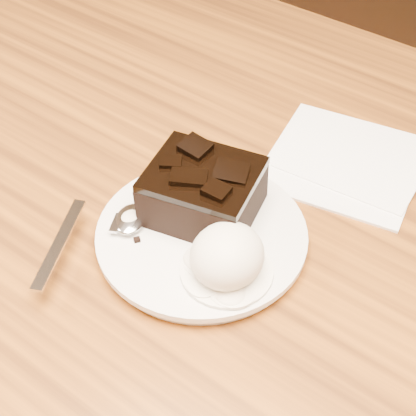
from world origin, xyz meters
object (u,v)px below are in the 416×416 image
Objects in this scene: brownie at (203,194)px; spoon at (131,220)px; dining_table at (214,390)px; ice_cream_scoop at (227,256)px; plate at (202,237)px; napkin at (345,161)px.

brownie is 0.07m from spoon.
dining_table is 0.42m from brownie.
spoon is at bearing -129.22° from brownie.
brownie is at bearing 142.65° from ice_cream_scoop.
ice_cream_scoop reaches higher than brownie.
brownie is at bearing 25.50° from spoon.
plate is (0.02, -0.05, 0.38)m from dining_table.
spoon is 1.07× the size of napkin.
brownie is 0.60× the size of spoon.
napkin is at bearing 37.60° from spoon.
dining_table is 7.17× the size of spoon.
brownie is 1.46× the size of ice_cream_scoop.
napkin is at bearing 74.34° from plate.
ice_cream_scoop reaches higher than napkin.
brownie is 0.64× the size of napkin.
brownie is (-0.02, 0.02, 0.03)m from plate.
ice_cream_scoop is 0.43× the size of napkin.
spoon is (-0.11, -0.01, -0.02)m from ice_cream_scoop.
spoon reaches higher than dining_table.
napkin is at bearing 61.56° from dining_table.
napkin is (0.05, 0.19, -0.01)m from plate.
brownie is (0.01, -0.03, 0.41)m from dining_table.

